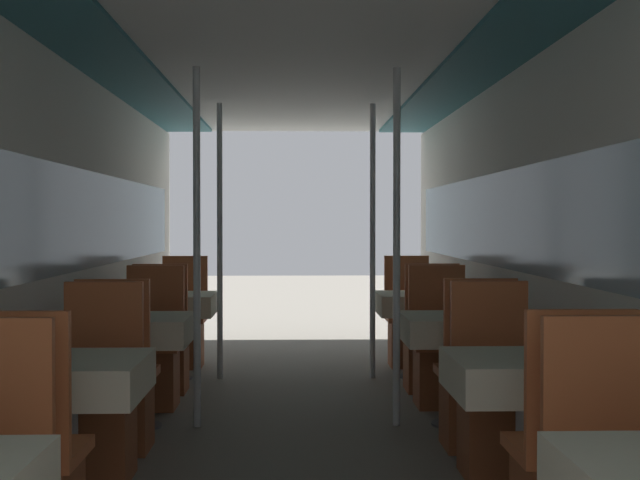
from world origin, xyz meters
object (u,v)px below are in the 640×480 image
(dining_table_right_1, at_px, (526,380))
(support_pole_right_2, at_px, (397,247))
(chair_left_near_2, at_px, (119,399))
(chair_right_near_2, at_px, (474,396))
(support_pole_left_3, at_px, (220,241))
(dining_table_right_2, at_px, (456,332))
(chair_right_near_3, at_px, (429,352))
(chair_right_far_2, at_px, (440,363))
(chair_left_far_3, at_px, (183,333))
(dining_table_right_3, at_px, (418,306))
(support_pole_left_2, at_px, (197,247))
(dining_table_left_3, at_px, (174,307))
(chair_left_far_1, at_px, (98,419))
(support_pole_right_3, at_px, (373,241))
(chair_right_far_1, at_px, (495,417))
(dining_table_left_2, at_px, (137,333))
(dining_table_left_1, at_px, (67,383))
(chair_left_far_2, at_px, (152,364))
(chair_right_far_3, at_px, (409,332))
(chair_left_near_3, at_px, (163,353))

(dining_table_right_1, height_order, support_pole_right_2, support_pole_right_2)
(chair_left_near_2, height_order, chair_right_near_2, same)
(support_pole_left_3, xyz_separation_m, dining_table_right_2, (1.66, -1.74, -0.55))
(chair_right_near_3, bearing_deg, chair_right_far_2, -90.00)
(support_pole_right_2, bearing_deg, chair_left_far_3, 125.23)
(chair_left_near_2, height_order, dining_table_right_3, chair_left_near_2)
(support_pole_left_2, bearing_deg, dining_table_left_3, 102.34)
(chair_left_far_1, bearing_deg, support_pole_right_3, -119.91)
(chair_right_far_1, distance_m, support_pole_right_3, 3.03)
(dining_table_left_2, relative_size, chair_right_far_2, 0.71)
(chair_left_far_1, xyz_separation_m, support_pole_right_3, (1.66, 2.88, 0.84))
(support_pole_right_3, bearing_deg, chair_left_far_3, 159.98)
(dining_table_left_1, bearing_deg, chair_right_far_1, 16.50)
(support_pole_left_3, relative_size, chair_right_far_1, 2.31)
(dining_table_right_1, relative_size, dining_table_right_2, 1.00)
(chair_right_far_2, bearing_deg, chair_left_far_3, -40.52)
(chair_right_near_2, bearing_deg, chair_right_near_3, 90.00)
(chair_left_far_2, height_order, dining_table_right_2, chair_left_far_2)
(dining_table_left_1, relative_size, chair_right_near_3, 0.71)
(chair_left_far_1, xyz_separation_m, chair_right_far_1, (2.04, 0.00, 0.00))
(support_pole_left_2, xyz_separation_m, support_pole_right_2, (1.28, 0.00, 0.00))
(dining_table_left_1, bearing_deg, chair_right_far_3, 63.50)
(chair_left_far_2, xyz_separation_m, dining_table_right_1, (2.04, -2.35, 0.30))
(support_pole_left_3, bearing_deg, chair_left_near_3, -122.26)
(chair_right_far_1, bearing_deg, dining_table_right_3, -90.00)
(chair_left_near_2, bearing_deg, dining_table_right_3, 49.02)
(chair_right_far_2, height_order, chair_right_near_3, same)
(support_pole_right_2, xyz_separation_m, support_pole_right_3, (0.00, 1.74, 0.00))
(chair_right_far_2, height_order, support_pole_right_3, support_pole_right_3)
(chair_left_far_3, relative_size, dining_table_right_1, 1.41)
(chair_right_far_1, height_order, support_pole_right_3, support_pole_right_3)
(chair_right_near_3, bearing_deg, dining_table_left_3, 163.50)
(dining_table_left_1, bearing_deg, support_pole_left_3, 83.76)
(dining_table_left_2, xyz_separation_m, support_pole_left_2, (0.38, 0.00, 0.55))
(dining_table_left_1, xyz_separation_m, chair_left_far_1, (0.00, 0.60, -0.30))
(support_pole_right_2, bearing_deg, support_pole_left_2, 180.00)
(chair_left_near_2, relative_size, dining_table_left_3, 1.41)
(chair_right_far_1, distance_m, chair_right_far_2, 1.74)
(dining_table_left_3, bearing_deg, dining_table_left_2, -90.00)
(chair_left_far_1, xyz_separation_m, support_pole_left_3, (0.38, 2.88, 0.84))
(chair_right_near_3, bearing_deg, chair_left_far_3, 149.35)
(chair_right_near_2, bearing_deg, chair_left_near_2, 180.00)
(chair_right_near_2, bearing_deg, chair_right_far_2, 90.00)
(chair_left_far_1, bearing_deg, chair_right_near_2, -165.31)
(dining_table_left_1, bearing_deg, dining_table_right_1, 0.00)
(dining_table_right_2, relative_size, support_pole_right_3, 0.31)
(dining_table_left_1, relative_size, chair_right_far_3, 0.71)
(dining_table_right_3, bearing_deg, chair_right_far_2, -90.00)
(chair_right_far_1, bearing_deg, chair_left_far_3, -59.67)
(support_pole_left_2, relative_size, dining_table_right_2, 3.24)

